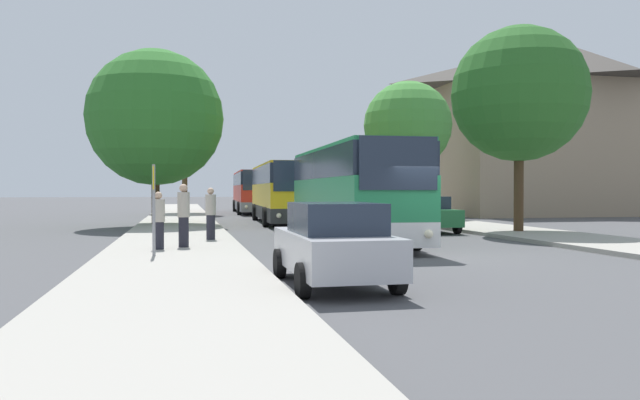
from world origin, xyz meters
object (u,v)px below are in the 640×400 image
Objects in this scene: parked_car_left_curb at (334,243)px; bus_stop_sign at (154,199)px; tree_right_mid at (519,94)px; pedestrian_walking_back at (159,220)px; bus_middle at (283,192)px; bus_rear at (252,191)px; pedestrian_waiting_near at (211,213)px; tree_right_near at (408,126)px; parked_car_right_near at (425,214)px; bus_front at (351,192)px; tree_left_near at (184,127)px; pedestrian_waiting_far at (184,215)px; tree_left_far at (155,118)px.

parked_car_left_curb is 6.20m from bus_stop_sign.
pedestrian_walking_back is at bearing -160.68° from tree_right_mid.
bus_middle is at bearing 83.20° from parked_car_left_curb.
pedestrian_walking_back is at bearing -99.02° from bus_rear.
tree_right_mid is at bearing -7.88° from pedestrian_waiting_near.
tree_right_near is 13.27m from tree_right_mid.
parked_car_right_near is at bearing 6.81° from pedestrian_waiting_near.
tree_right_near is (10.89, 25.10, 5.04)m from parked_car_left_curb.
bus_front is 27.44m from tree_left_near.
tree_right_near is (12.80, 15.11, 4.82)m from pedestrian_waiting_near.
bus_rear reaches higher than pedestrian_waiting_far.
tree_left_near is 17.35m from tree_right_near.
parked_car_left_curb is (-2.59, -38.16, -0.94)m from bus_rear.
tree_right_near is at bearing 64.41° from bus_front.
tree_left_far is (-1.34, 13.18, 4.35)m from pedestrian_waiting_far.
bus_rear is at bearing 69.07° from tree_left_far.
bus_front is 0.88× the size of bus_rear.
bus_rear is 1.35× the size of tree_left_near.
tree_right_mid reaches higher than bus_front.
bus_front is 1.23× the size of tree_left_far.
parked_car_left_curb is 21.44m from tree_left_far.
pedestrian_waiting_near is (-1.91, 10.00, 0.23)m from parked_car_left_curb.
parked_car_right_near is 12.33m from pedestrian_waiting_far.
tree_left_far is at bearing 101.31° from parked_car_left_curb.
parked_car_left_curb is at bearing -95.28° from pedestrian_waiting_near.
tree_right_mid is (8.17, -10.93, 4.08)m from bus_middle.
pedestrian_waiting_near is 3.59m from pedestrian_walking_back.
pedestrian_walking_back is at bearing -87.36° from tree_left_far.
tree_left_far is (-4.16, 20.51, 4.64)m from parked_car_left_curb.
bus_middle is 6.63× the size of pedestrian_waiting_near.
bus_rear reaches higher than pedestrian_waiting_near.
bus_middle reaches higher than parked_car_left_curb.
pedestrian_walking_back is (-1.62, -3.20, -0.07)m from pedestrian_waiting_near.
bus_front is 1.18× the size of tree_left_near.
parked_car_right_near is 24.84m from tree_left_near.
tree_right_near reaches higher than parked_car_right_near.
parked_car_left_curb is at bearing 150.28° from pedestrian_waiting_far.
pedestrian_walking_back is 15.95m from tree_right_mid.
bus_front is 2.61× the size of parked_car_left_curb.
tree_left_far is (-11.72, 6.52, 4.65)m from parked_car_right_near.
tree_left_far reaches higher than bus_stop_sign.
tree_right_near reaches higher than pedestrian_walking_back.
bus_front is at bearing -87.27° from bus_rear.
pedestrian_waiting_far is at bearing -158.41° from bus_front.
parked_car_right_near is at bearing -29.10° from tree_left_far.
tree_left_far reaches higher than bus_front.
pedestrian_waiting_near is 0.21× the size of tree_right_mid.
bus_stop_sign is 0.26× the size of tree_left_near.
tree_left_far is 17.32m from tree_right_mid.
parked_car_right_near is (4.97, -24.17, -0.95)m from bus_rear.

